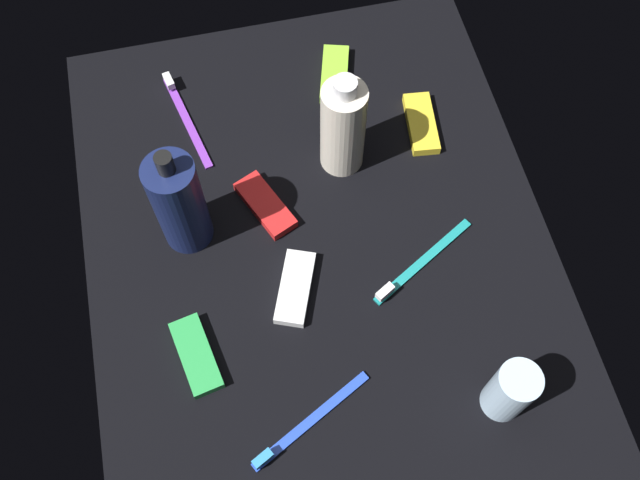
# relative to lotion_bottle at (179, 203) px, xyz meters

# --- Properties ---
(ground_plane) EXTENTS (0.84, 0.64, 0.01)m
(ground_plane) POSITION_rel_lotion_bottle_xyz_m (-0.07, -0.17, -0.09)
(ground_plane) COLOR black
(lotion_bottle) EXTENTS (0.07, 0.07, 0.19)m
(lotion_bottle) POSITION_rel_lotion_bottle_xyz_m (0.00, 0.00, 0.00)
(lotion_bottle) COLOR #151E49
(lotion_bottle) RESTS_ON ground_plane
(bodywash_bottle) EXTENTS (0.06, 0.06, 0.18)m
(bodywash_bottle) POSITION_rel_lotion_bottle_xyz_m (0.07, -0.24, -0.00)
(bodywash_bottle) COLOR silver
(bodywash_bottle) RESTS_ON ground_plane
(deodorant_stick) EXTENTS (0.05, 0.05, 0.11)m
(deodorant_stick) POSITION_rel_lotion_bottle_xyz_m (-0.32, -0.35, -0.03)
(deodorant_stick) COLOR silver
(deodorant_stick) RESTS_ON ground_plane
(toothbrush_teal) EXTENTS (0.10, 0.16, 0.02)m
(toothbrush_teal) POSITION_rel_lotion_bottle_xyz_m (-0.12, -0.30, -0.08)
(toothbrush_teal) COLOR teal
(toothbrush_teal) RESTS_ON ground_plane
(toothbrush_blue) EXTENTS (0.09, 0.17, 0.02)m
(toothbrush_blue) POSITION_rel_lotion_bottle_xyz_m (-0.30, -0.10, -0.08)
(toothbrush_blue) COLOR blue
(toothbrush_blue) RESTS_ON ground_plane
(toothbrush_purple) EXTENTS (0.18, 0.05, 0.02)m
(toothbrush_purple) POSITION_rel_lotion_bottle_xyz_m (0.20, -0.02, -0.08)
(toothbrush_purple) COLOR purple
(toothbrush_purple) RESTS_ON ground_plane
(snack_bar_white) EXTENTS (0.11, 0.08, 0.01)m
(snack_bar_white) POSITION_rel_lotion_bottle_xyz_m (-0.12, -0.13, -0.08)
(snack_bar_white) COLOR white
(snack_bar_white) RESTS_ON ground_plane
(snack_bar_lime) EXTENTS (0.11, 0.07, 0.01)m
(snack_bar_lime) POSITION_rel_lotion_bottle_xyz_m (0.22, -0.26, -0.08)
(snack_bar_lime) COLOR #8CD133
(snack_bar_lime) RESTS_ON ground_plane
(snack_bar_yellow) EXTENTS (0.11, 0.05, 0.01)m
(snack_bar_yellow) POSITION_rel_lotion_bottle_xyz_m (0.10, -0.37, -0.08)
(snack_bar_yellow) COLOR yellow
(snack_bar_yellow) RESTS_ON ground_plane
(snack_bar_green) EXTENTS (0.11, 0.06, 0.01)m
(snack_bar_green) POSITION_rel_lotion_bottle_xyz_m (-0.18, 0.02, -0.08)
(snack_bar_green) COLOR green
(snack_bar_green) RESTS_ON ground_plane
(snack_bar_red) EXTENTS (0.11, 0.08, 0.01)m
(snack_bar_red) POSITION_rel_lotion_bottle_xyz_m (0.02, -0.11, -0.08)
(snack_bar_red) COLOR red
(snack_bar_red) RESTS_ON ground_plane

